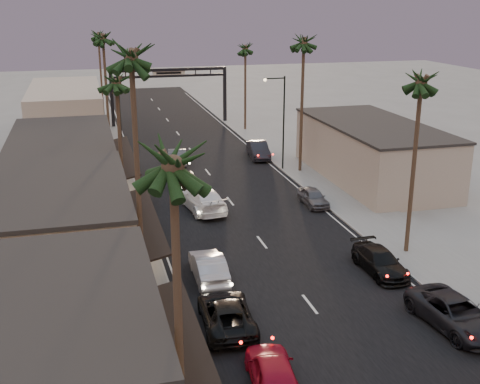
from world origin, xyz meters
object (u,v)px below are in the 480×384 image
streetlight_right (281,115)px  palm_lb (131,50)px  palm_rb (304,38)px  streetlight_left (122,100)px  palm_la (172,152)px  palm_ld (103,34)px  oncoming_pickup (227,314)px  oncoming_red (273,373)px  palm_ra (422,75)px  curbside_black (380,261)px  arch (169,82)px  palm_far (98,33)px  curbside_near (455,313)px  palm_lc (116,77)px  palm_rc (245,45)px  oncoming_silver (209,267)px

streetlight_right → palm_lb: bearing=-124.0°
palm_rb → streetlight_left: bearing=137.9°
palm_la → palm_lb: palm_lb is taller
palm_ld → oncoming_pickup: (3.70, -37.12, -11.67)m
palm_ld → oncoming_red: (4.39, -42.62, -11.60)m
streetlight_left → palm_la: bearing=-92.0°
palm_ra → curbside_black: bearing=-143.5°
palm_la → palm_rb: 39.01m
arch → palm_far: palm_far is taller
palm_lb → palm_rb: palm_lb is taller
palm_ld → curbside_black: bearing=-67.0°
streetlight_right → palm_rb: size_ratio=0.63×
oncoming_pickup → curbside_near: size_ratio=0.95×
palm_lc → curbside_black: size_ratio=2.50×
streetlight_right → oncoming_red: streetlight_right is taller
streetlight_left → curbside_black: 38.63m
palm_ra → palm_rb: palm_rb is taller
streetlight_left → curbside_black: size_ratio=1.84×
palm_ra → palm_rc: palm_ra is taller
streetlight_left → palm_rc: (15.52, 6.00, 5.14)m
palm_lb → palm_ra: palm_lb is taller
palm_lb → oncoming_red: size_ratio=3.16×
palm_lb → oncoming_pickup: size_ratio=2.83×
streetlight_left → curbside_near: (13.07, -43.06, -4.54)m
palm_la → palm_lb: bearing=90.0°
palm_ld → oncoming_pickup: bearing=-84.3°
palm_ld → curbside_black: 38.00m
palm_rb → palm_lb: bearing=-128.0°
palm_lb → palm_ra: 17.42m
palm_la → palm_rc: bearing=72.6°
arch → palm_ra: (8.60, -46.00, 5.91)m
palm_lb → palm_lc: 14.30m
palm_lb → palm_far: size_ratio=1.15×
streetlight_left → palm_rb: bearing=-42.1°
palm_rb → arch: bearing=108.3°
oncoming_red → palm_lb: bearing=-58.2°
palm_lc → oncoming_silver: (3.94, -12.62, -9.67)m
palm_ra → oncoming_silver: (-13.26, -0.62, -10.64)m
palm_lc → palm_rc: 32.86m
palm_lb → palm_ld: size_ratio=1.07×
palm_ld → palm_rb: (17.20, -11.00, 0.00)m
arch → palm_rc: (8.60, -6.00, 4.94)m
curbside_near → streetlight_left: bearing=100.9°
palm_rc → palm_far: size_ratio=0.92×
palm_lb → palm_ra: (17.20, 2.00, -1.94)m
palm_rb → curbside_near: palm_rb is taller
palm_ld → palm_rc: palm_ld is taller
palm_rb → oncoming_red: palm_rb is taller
palm_far → curbside_near: palm_far is taller
oncoming_red → palm_lc: bearing=-72.2°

